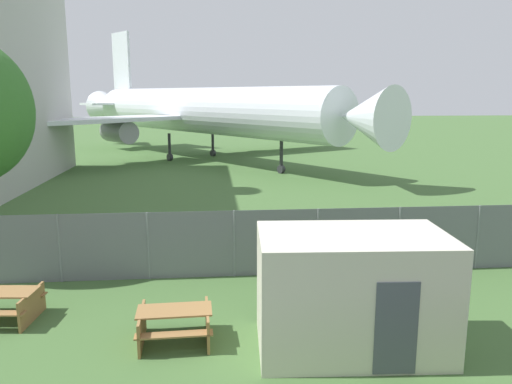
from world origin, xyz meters
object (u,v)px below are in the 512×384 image
at_px(airplane, 198,111).
at_px(picnic_bench_near_cabin, 175,322).
at_px(portable_cabin, 352,292).
at_px(picnic_bench_open_grass, 0,302).

distance_m(airplane, picnic_bench_near_cabin, 31.93).
bearing_deg(portable_cabin, picnic_bench_open_grass, 169.19).
xyz_separation_m(airplane, picnic_bench_open_grass, (-4.15, -30.28, -3.58)).
xyz_separation_m(airplane, portable_cabin, (3.97, -32.30, -2.78)).
bearing_deg(airplane, portable_cabin, -29.09).
distance_m(portable_cabin, picnic_bench_near_cabin, 3.96).
xyz_separation_m(picnic_bench_near_cabin, picnic_bench_open_grass, (-4.29, 1.44, 0.00)).
distance_m(airplane, picnic_bench_open_grass, 30.78).
relative_size(picnic_bench_near_cabin, picnic_bench_open_grass, 0.92).
relative_size(airplane, picnic_bench_open_grass, 17.64).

